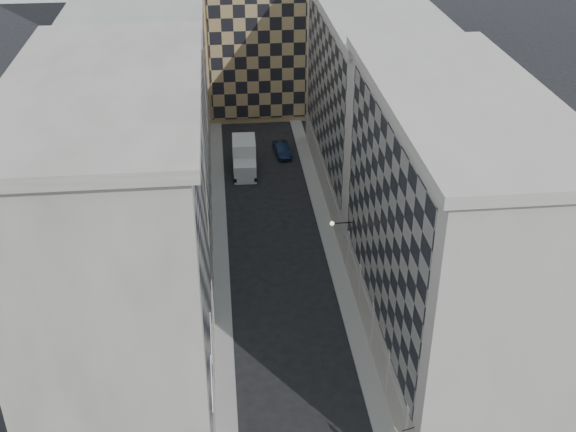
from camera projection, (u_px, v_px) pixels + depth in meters
sidewalk_west at (220, 252)px, 67.41m from camera, size 1.50×100.00×0.15m
sidewalk_east at (331, 246)px, 68.32m from camera, size 1.50×100.00×0.15m
bldg_left_a at (127, 264)px, 44.67m from camera, size 10.80×22.80×23.70m
bldg_left_b at (150, 131)px, 63.86m from camera, size 10.80×22.80×22.70m
bldg_left_c at (163, 59)px, 83.06m from camera, size 10.80×22.80×21.70m
bldg_right_a at (447, 233)px, 50.77m from camera, size 10.80×26.80×20.70m
bldg_right_b at (371, 101)px, 74.26m from camera, size 10.80×28.80×19.70m
tan_block at (266, 36)px, 95.99m from camera, size 16.80×14.80×18.80m
flagpoles_left at (211, 360)px, 42.71m from camera, size 0.10×6.33×2.33m
bracket_lamp at (334, 223)px, 60.01m from camera, size 1.98×0.36×0.36m
box_truck at (244, 158)px, 81.71m from camera, size 2.76×6.45×3.51m
dark_car at (282, 150)px, 85.68m from camera, size 2.02×4.53×1.44m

